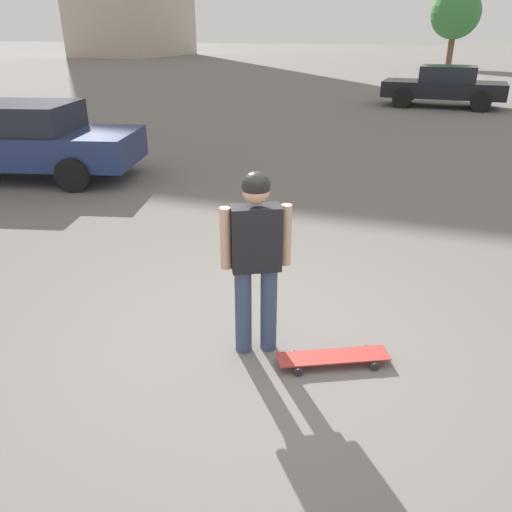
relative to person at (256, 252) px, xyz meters
name	(u,v)px	position (x,y,z in m)	size (l,w,h in m)	color
ground_plane	(256,348)	(0.00, 0.00, -0.97)	(220.00, 220.00, 0.00)	slate
person	(256,252)	(0.00, 0.00, 0.00)	(0.54, 0.37, 1.65)	#38476B
skateboard	(333,357)	(-0.71, 0.00, -0.90)	(0.97, 0.62, 0.09)	#A5332D
car_parked_near	(18,140)	(6.28, -4.03, -0.24)	(4.92, 2.86, 1.42)	navy
car_parked_far	(444,86)	(-1.46, -17.29, -0.20)	(4.43, 2.21, 1.47)	black
tree_distant	(456,14)	(-1.73, -39.66, 2.81)	(3.57, 3.57, 5.59)	brown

